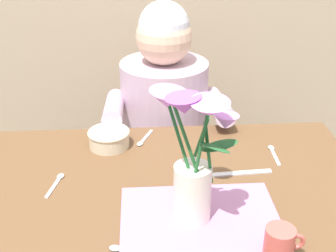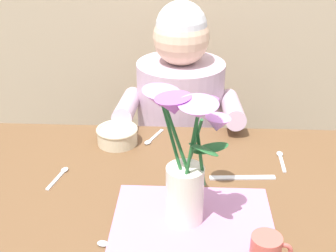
{
  "view_description": "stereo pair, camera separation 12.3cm",
  "coord_description": "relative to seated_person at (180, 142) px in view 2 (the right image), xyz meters",
  "views": [
    {
      "loc": [
        -0.05,
        -1.05,
        1.48
      ],
      "look_at": [
        0.02,
        0.05,
        0.92
      ],
      "focal_mm": 49.34,
      "sensor_mm": 36.0,
      "label": 1
    },
    {
      "loc": [
        0.07,
        -1.05,
        1.48
      ],
      "look_at": [
        0.02,
        0.05,
        0.92
      ],
      "focal_mm": 49.34,
      "sensor_mm": 36.0,
      "label": 2
    }
  ],
  "objects": [
    {
      "name": "dinner_knife",
      "position": [
        0.19,
        -0.54,
        0.18
      ],
      "size": [
        0.19,
        0.03,
        0.0
      ],
      "primitive_type": "cube",
      "rotation": [
        0.0,
        0.0,
        0.07
      ],
      "color": "silver",
      "rests_on": "dining_table"
    },
    {
      "name": "spoon_1",
      "position": [
        0.32,
        -0.42,
        0.18
      ],
      "size": [
        0.02,
        0.12,
        0.01
      ],
      "color": "silver",
      "rests_on": "dining_table"
    },
    {
      "name": "seated_person",
      "position": [
        0.0,
        0.0,
        0.0
      ],
      "size": [
        0.45,
        0.47,
        1.14
      ],
      "rotation": [
        0.0,
        0.0,
        0.08
      ],
      "color": "#4C4C56",
      "rests_on": "ground_plane"
    },
    {
      "name": "ceramic_bowl",
      "position": [
        -0.2,
        -0.34,
        0.21
      ],
      "size": [
        0.14,
        0.14,
        0.06
      ],
      "color": "beige",
      "rests_on": "dining_table"
    },
    {
      "name": "spoon_2",
      "position": [
        -0.34,
        -0.55,
        0.18
      ],
      "size": [
        0.04,
        0.12,
        0.01
      ],
      "color": "silver",
      "rests_on": "dining_table"
    },
    {
      "name": "coffee_cup",
      "position": [
        0.21,
        -0.88,
        0.22
      ],
      "size": [
        0.09,
        0.07,
        0.08
      ],
      "color": "#CC564C",
      "rests_on": "dining_table"
    },
    {
      "name": "striped_placemat",
      "position": [
        0.05,
        -0.73,
        0.18
      ],
      "size": [
        0.4,
        0.28,
        0.0
      ],
      "primitive_type": "cube",
      "color": "#B275A3",
      "rests_on": "dining_table"
    },
    {
      "name": "flower_vase",
      "position": [
        0.03,
        -0.73,
        0.37
      ],
      "size": [
        0.22,
        0.25,
        0.35
      ],
      "color": "silver",
      "rests_on": "dining_table"
    },
    {
      "name": "spoon_3",
      "position": [
        -0.14,
        -0.84,
        0.18
      ],
      "size": [
        0.12,
        0.05,
        0.01
      ],
      "color": "silver",
      "rests_on": "dining_table"
    },
    {
      "name": "spoon_0",
      "position": [
        -0.09,
        -0.32,
        0.18
      ],
      "size": [
        0.06,
        0.11,
        0.01
      ],
      "color": "silver",
      "rests_on": "dining_table"
    },
    {
      "name": "dining_table",
      "position": [
        -0.04,
        -0.62,
        0.08
      ],
      "size": [
        1.2,
        0.8,
        0.74
      ],
      "color": "brown",
      "rests_on": "ground_plane"
    }
  ]
}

